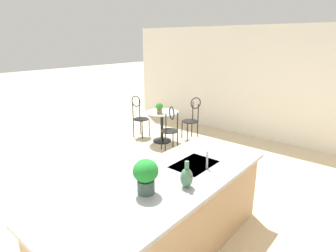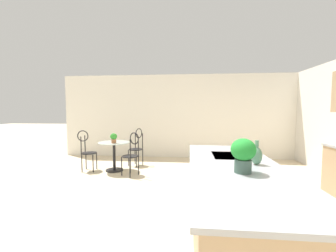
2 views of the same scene
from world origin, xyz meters
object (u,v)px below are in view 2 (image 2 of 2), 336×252
(chair_toward_desk, at_px, (87,149))
(potted_plant_counter_near, at_px, (243,153))
(chair_by_island, at_px, (137,145))
(potted_plant_on_table, at_px, (114,137))
(chair_near_window, at_px, (132,152))
(bistro_table, at_px, (114,153))
(vase_on_counter, at_px, (257,155))

(chair_toward_desk, distance_m, potted_plant_counter_near, 4.38)
(chair_by_island, xyz_separation_m, potted_plant_on_table, (0.75, -0.40, 0.31))
(chair_near_window, distance_m, chair_toward_desk, 1.29)
(chair_near_window, bearing_deg, bistro_table, -123.42)
(chair_by_island, bearing_deg, bistro_table, -35.90)
(bistro_table, distance_m, potted_plant_counter_near, 3.98)
(chair_toward_desk, bearing_deg, potted_plant_counter_near, 46.55)
(vase_on_counter, bearing_deg, chair_by_island, -145.83)
(potted_plant_on_table, bearing_deg, vase_on_counter, 45.87)
(chair_toward_desk, bearing_deg, potted_plant_on_table, 85.22)
(potted_plant_counter_near, bearing_deg, bistro_table, -141.19)
(chair_toward_desk, bearing_deg, bistro_table, 95.91)
(chair_toward_desk, xyz_separation_m, potted_plant_counter_near, (2.99, 3.15, 0.55))
(chair_near_window, bearing_deg, potted_plant_counter_near, 35.25)
(bistro_table, xyz_separation_m, vase_on_counter, (2.71, 2.70, 0.58))
(bistro_table, bearing_deg, chair_near_window, 56.58)
(chair_toward_desk, distance_m, potted_plant_on_table, 0.80)
(chair_toward_desk, relative_size, potted_plant_counter_near, 2.95)
(bistro_table, relative_size, chair_by_island, 0.77)
(vase_on_counter, bearing_deg, potted_plant_on_table, -134.13)
(potted_plant_on_table, bearing_deg, chair_toward_desk, -94.78)
(chair_by_island, bearing_deg, chair_near_window, 6.78)
(bistro_table, xyz_separation_m, chair_near_window, (0.37, 0.56, 0.13))
(chair_near_window, distance_m, potted_plant_counter_near, 3.34)
(chair_toward_desk, bearing_deg, chair_by_island, 121.06)
(chair_by_island, relative_size, chair_toward_desk, 1.00)
(chair_by_island, relative_size, vase_on_counter, 3.62)
(chair_by_island, height_order, potted_plant_counter_near, potted_plant_counter_near)
(potted_plant_on_table, xyz_separation_m, potted_plant_counter_near, (2.93, 2.42, 0.24))
(chair_by_island, distance_m, potted_plant_on_table, 0.90)
(potted_plant_on_table, bearing_deg, chair_near_window, 65.43)
(bistro_table, distance_m, vase_on_counter, 3.87)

